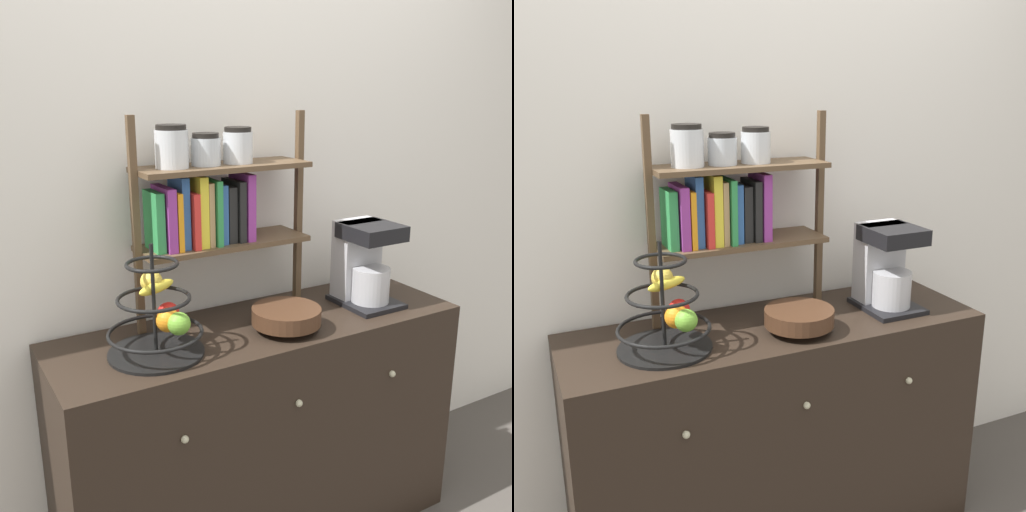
# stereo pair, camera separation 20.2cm
# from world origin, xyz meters

# --- Properties ---
(wall_back) EXTENTS (7.00, 0.05, 2.60)m
(wall_back) POSITION_xyz_m (0.00, 0.51, 1.30)
(wall_back) COLOR silver
(wall_back) RESTS_ON ground_plane
(sideboard) EXTENTS (1.48, 0.49, 0.88)m
(sideboard) POSITION_xyz_m (0.00, 0.23, 0.44)
(sideboard) COLOR black
(sideboard) RESTS_ON ground_plane
(coffee_maker) EXTENTS (0.20, 0.24, 0.32)m
(coffee_maker) POSITION_xyz_m (0.45, 0.23, 1.04)
(coffee_maker) COLOR black
(coffee_maker) RESTS_ON sideboard
(fruit_stand) EXTENTS (0.30, 0.30, 0.36)m
(fruit_stand) POSITION_xyz_m (-0.39, 0.20, 0.99)
(fruit_stand) COLOR black
(fruit_stand) RESTS_ON sideboard
(wooden_bowl) EXTENTS (0.24, 0.24, 0.08)m
(wooden_bowl) POSITION_xyz_m (0.05, 0.15, 0.93)
(wooden_bowl) COLOR #422819
(wooden_bowl) RESTS_ON sideboard
(shelf_hutch) EXTENTS (0.65, 0.20, 0.72)m
(shelf_hutch) POSITION_xyz_m (-0.13, 0.37, 1.32)
(shelf_hutch) COLOR brown
(shelf_hutch) RESTS_ON sideboard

